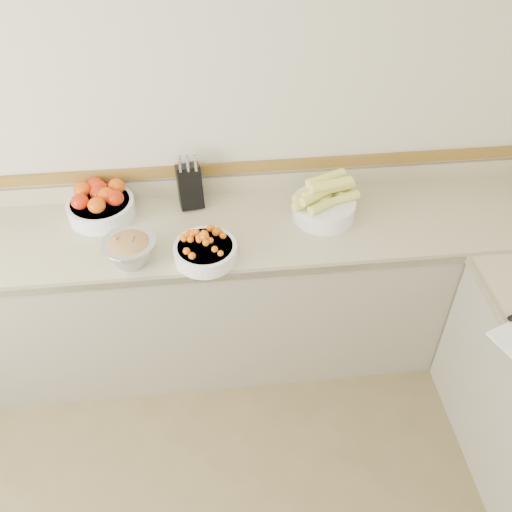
{
  "coord_description": "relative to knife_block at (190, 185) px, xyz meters",
  "views": [
    {
      "loc": [
        0.15,
        -0.52,
        2.71
      ],
      "look_at": [
        0.35,
        1.35,
        1.0
      ],
      "focal_mm": 40.0,
      "sensor_mm": 36.0,
      "label": 1
    }
  ],
  "objects": [
    {
      "name": "counter_back",
      "position": [
        -0.07,
        -0.22,
        -0.56
      ],
      "size": [
        4.0,
        0.65,
        1.08
      ],
      "color": "#BAAF87",
      "rests_on": "ground_plane"
    },
    {
      "name": "tomato_bowl",
      "position": [
        -0.45,
        -0.04,
        -0.04
      ],
      "size": [
        0.34,
        0.34,
        0.17
      ],
      "color": "white",
      "rests_on": "counter_back"
    },
    {
      "name": "back_wall",
      "position": [
        -0.07,
        0.1,
        0.28
      ],
      "size": [
        4.0,
        0.0,
        4.0
      ],
      "primitive_type": "plane",
      "rotation": [
        1.57,
        0.0,
        0.0
      ],
      "color": "beige",
      "rests_on": "ground_plane"
    },
    {
      "name": "knife_block",
      "position": [
        0.0,
        0.0,
        0.0
      ],
      "size": [
        0.14,
        0.16,
        0.29
      ],
      "color": "black",
      "rests_on": "counter_back"
    },
    {
      "name": "corn_bowl",
      "position": [
        0.66,
        -0.18,
        -0.04
      ],
      "size": [
        0.35,
        0.32,
        0.24
      ],
      "color": "white",
      "rests_on": "counter_back"
    },
    {
      "name": "cherry_tomato_bowl",
      "position": [
        0.06,
        -0.43,
        -0.07
      ],
      "size": [
        0.3,
        0.3,
        0.16
      ],
      "color": "white",
      "rests_on": "counter_back"
    },
    {
      "name": "rhubarb_bowl",
      "position": [
        -0.29,
        -0.41,
        -0.05
      ],
      "size": [
        0.25,
        0.25,
        0.14
      ],
      "color": "#B2B2BA",
      "rests_on": "counter_back"
    }
  ]
}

